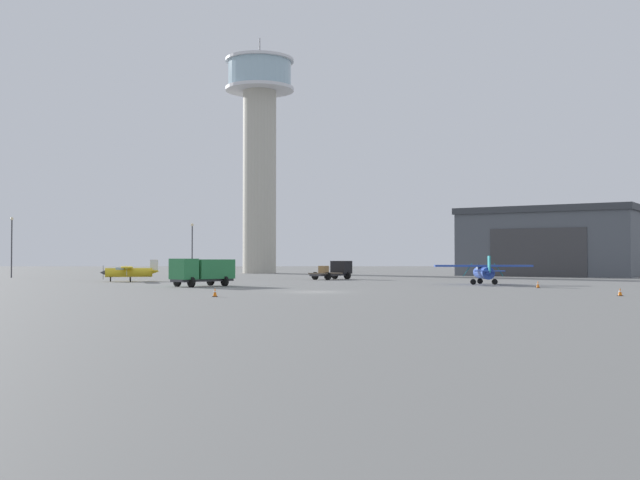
{
  "coord_description": "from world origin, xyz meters",
  "views": [
    {
      "loc": [
        -0.88,
        -63.12,
        2.78
      ],
      "look_at": [
        0.78,
        24.64,
        4.87
      ],
      "focal_mm": 42.95,
      "sensor_mm": 36.0,
      "label": 1
    }
  ],
  "objects_px": {
    "light_post_east": "(12,242)",
    "truck_flatbed_black": "(335,270)",
    "traffic_cone_mid_apron": "(538,284)",
    "light_post_west": "(192,245)",
    "truck_box_green": "(203,270)",
    "airplane_yellow": "(129,271)",
    "traffic_cone_near_left": "(620,292)",
    "airplane_blue": "(484,271)",
    "control_tower": "(260,140)",
    "traffic_cone_near_right": "(215,292)"
  },
  "relations": [
    {
      "from": "light_post_east",
      "to": "truck_flatbed_black",
      "type": "bearing_deg",
      "value": -10.73
    },
    {
      "from": "light_post_east",
      "to": "traffic_cone_mid_apron",
      "type": "height_order",
      "value": "light_post_east"
    },
    {
      "from": "traffic_cone_mid_apron",
      "to": "light_post_west",
      "type": "bearing_deg",
      "value": 131.63
    },
    {
      "from": "traffic_cone_mid_apron",
      "to": "truck_box_green",
      "type": "bearing_deg",
      "value": 172.0
    },
    {
      "from": "airplane_yellow",
      "to": "traffic_cone_mid_apron",
      "type": "relative_size",
      "value": 12.98
    },
    {
      "from": "light_post_west",
      "to": "traffic_cone_near_left",
      "type": "relative_size",
      "value": 13.51
    },
    {
      "from": "truck_flatbed_black",
      "to": "traffic_cone_mid_apron",
      "type": "relative_size",
      "value": 9.43
    },
    {
      "from": "airplane_blue",
      "to": "truck_flatbed_black",
      "type": "bearing_deg",
      "value": 40.25
    },
    {
      "from": "control_tower",
      "to": "airplane_blue",
      "type": "relative_size",
      "value": 4.27
    },
    {
      "from": "light_post_east",
      "to": "traffic_cone_near_right",
      "type": "xyz_separation_m",
      "value": [
        35.09,
        -53.69,
        -4.81
      ]
    },
    {
      "from": "airplane_blue",
      "to": "traffic_cone_near_left",
      "type": "relative_size",
      "value": 17.28
    },
    {
      "from": "control_tower",
      "to": "traffic_cone_near_right",
      "type": "xyz_separation_m",
      "value": [
        2.02,
        -86.38,
        -24.44
      ]
    },
    {
      "from": "traffic_cone_near_right",
      "to": "traffic_cone_mid_apron",
      "type": "xyz_separation_m",
      "value": [
        28.29,
        15.94,
        0.01
      ]
    },
    {
      "from": "airplane_yellow",
      "to": "traffic_cone_near_right",
      "type": "distance_m",
      "value": 39.59
    },
    {
      "from": "control_tower",
      "to": "traffic_cone_near_left",
      "type": "distance_m",
      "value": 94.54
    },
    {
      "from": "light_post_east",
      "to": "traffic_cone_near_right",
      "type": "bearing_deg",
      "value": -56.83
    },
    {
      "from": "truck_flatbed_black",
      "to": "light_post_east",
      "type": "xyz_separation_m",
      "value": [
        -45.53,
        8.63,
        3.94
      ]
    },
    {
      "from": "light_post_east",
      "to": "airplane_blue",
      "type": "bearing_deg",
      "value": -25.58
    },
    {
      "from": "traffic_cone_near_left",
      "to": "traffic_cone_near_right",
      "type": "relative_size",
      "value": 0.9
    },
    {
      "from": "truck_box_green",
      "to": "traffic_cone_near_right",
      "type": "distance_m",
      "value": 20.79
    },
    {
      "from": "traffic_cone_near_right",
      "to": "airplane_yellow",
      "type": "bearing_deg",
      "value": 111.61
    },
    {
      "from": "airplane_blue",
      "to": "airplane_yellow",
      "type": "height_order",
      "value": "airplane_blue"
    },
    {
      "from": "control_tower",
      "to": "traffic_cone_mid_apron",
      "type": "distance_m",
      "value": 80.48
    },
    {
      "from": "airplane_blue",
      "to": "truck_box_green",
      "type": "distance_m",
      "value": 29.24
    },
    {
      "from": "airplane_blue",
      "to": "airplane_yellow",
      "type": "distance_m",
      "value": 41.62
    },
    {
      "from": "control_tower",
      "to": "airplane_blue",
      "type": "height_order",
      "value": "control_tower"
    },
    {
      "from": "airplane_yellow",
      "to": "truck_flatbed_black",
      "type": "bearing_deg",
      "value": -175.55
    },
    {
      "from": "truck_flatbed_black",
      "to": "truck_box_green",
      "type": "height_order",
      "value": "truck_box_green"
    },
    {
      "from": "truck_box_green",
      "to": "traffic_cone_mid_apron",
      "type": "distance_m",
      "value": 32.26
    },
    {
      "from": "airplane_yellow",
      "to": "light_post_west",
      "type": "height_order",
      "value": "light_post_west"
    },
    {
      "from": "truck_flatbed_black",
      "to": "airplane_yellow",
      "type": "bearing_deg",
      "value": 147.88
    },
    {
      "from": "airplane_blue",
      "to": "light_post_east",
      "type": "xyz_separation_m",
      "value": [
        -60.36,
        28.9,
        3.72
      ]
    },
    {
      "from": "airplane_yellow",
      "to": "truck_box_green",
      "type": "xyz_separation_m",
      "value": [
        10.94,
        -16.37,
        0.36
      ]
    },
    {
      "from": "truck_flatbed_black",
      "to": "traffic_cone_near_right",
      "type": "distance_m",
      "value": 46.26
    },
    {
      "from": "light_post_east",
      "to": "control_tower",
      "type": "bearing_deg",
      "value": 44.67
    },
    {
      "from": "control_tower",
      "to": "light_post_west",
      "type": "distance_m",
      "value": 34.49
    },
    {
      "from": "control_tower",
      "to": "traffic_cone_near_left",
      "type": "relative_size",
      "value": 73.77
    },
    {
      "from": "truck_flatbed_black",
      "to": "traffic_cone_near_left",
      "type": "distance_m",
      "value": 48.33
    },
    {
      "from": "truck_flatbed_black",
      "to": "traffic_cone_mid_apron",
      "type": "height_order",
      "value": "truck_flatbed_black"
    },
    {
      "from": "light_post_west",
      "to": "truck_flatbed_black",
      "type": "bearing_deg",
      "value": -34.7
    },
    {
      "from": "light_post_east",
      "to": "light_post_west",
      "type": "bearing_deg",
      "value": 13.36
    },
    {
      "from": "control_tower",
      "to": "airplane_yellow",
      "type": "bearing_deg",
      "value": -104.21
    },
    {
      "from": "light_post_west",
      "to": "airplane_yellow",
      "type": "bearing_deg",
      "value": -100.25
    },
    {
      "from": "truck_flatbed_black",
      "to": "traffic_cone_near_left",
      "type": "xyz_separation_m",
      "value": [
        19.31,
        -44.29,
        -0.9
      ]
    },
    {
      "from": "light_post_west",
      "to": "light_post_east",
      "type": "relative_size",
      "value": 0.93
    },
    {
      "from": "airplane_yellow",
      "to": "airplane_blue",
      "type": "bearing_deg",
      "value": 149.42
    },
    {
      "from": "control_tower",
      "to": "truck_flatbed_black",
      "type": "distance_m",
      "value": 49.18
    },
    {
      "from": "airplane_blue",
      "to": "truck_box_green",
      "type": "relative_size",
      "value": 1.65
    },
    {
      "from": "airplane_blue",
      "to": "traffic_cone_near_right",
      "type": "xyz_separation_m",
      "value": [
        -25.27,
        -24.8,
        -1.09
      ]
    },
    {
      "from": "airplane_blue",
      "to": "light_post_east",
      "type": "distance_m",
      "value": 67.02
    }
  ]
}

